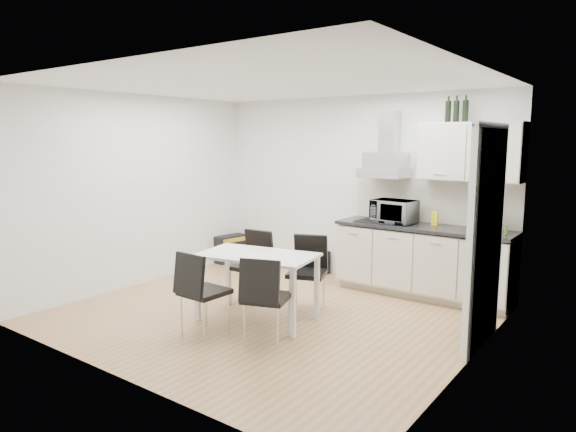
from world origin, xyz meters
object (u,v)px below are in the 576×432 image
at_px(kitchenette, 428,233).
at_px(guitar_amp, 230,248).
at_px(chair_far_left, 250,267).
at_px(chair_near_right, 266,299).
at_px(chair_far_right, 307,274).
at_px(floor_speaker, 321,262).
at_px(chair_near_left, 205,293).
at_px(dining_table, 257,262).

relative_size(kitchenette, guitar_amp, 4.55).
distance_m(chair_far_left, chair_near_right, 1.28).
bearing_deg(chair_near_right, kitchenette, 54.11).
bearing_deg(chair_far_right, chair_far_left, -10.09).
xyz_separation_m(guitar_amp, floor_speaker, (1.62, 0.25, -0.05)).
bearing_deg(chair_far_left, chair_near_left, 102.38).
relative_size(dining_table, chair_near_left, 1.57).
bearing_deg(chair_far_left, kitchenette, -140.95).
bearing_deg(floor_speaker, dining_table, -59.48).
bearing_deg(chair_far_left, floor_speaker, -92.36).
xyz_separation_m(dining_table, floor_speaker, (-0.50, 2.11, -0.49)).
height_order(dining_table, floor_speaker, dining_table).
xyz_separation_m(chair_far_left, chair_far_right, (0.75, 0.14, 0.00)).
bearing_deg(dining_table, floor_speaker, 92.97).
xyz_separation_m(kitchenette, floor_speaker, (-1.69, 0.17, -0.66)).
bearing_deg(guitar_amp, chair_far_left, -33.01).
bearing_deg(dining_table, chair_far_right, 53.40).
bearing_deg(floor_speaker, chair_near_left, -65.80).
bearing_deg(guitar_amp, chair_near_left, -44.12).
xyz_separation_m(chair_near_left, guitar_amp, (-1.96, 2.52, -0.22)).
relative_size(chair_far_right, floor_speaker, 2.57).
height_order(chair_far_left, guitar_amp, chair_far_left).
bearing_deg(chair_near_right, chair_far_right, 81.85).
relative_size(kitchenette, dining_table, 1.83).
bearing_deg(floor_speaker, chair_near_right, -51.86).
relative_size(chair_near_left, floor_speaker, 2.57).
relative_size(dining_table, floor_speaker, 4.03).
height_order(kitchenette, chair_near_left, kitchenette).
distance_m(chair_near_left, chair_near_right, 0.67).
height_order(kitchenette, floor_speaker, kitchenette).
relative_size(dining_table, guitar_amp, 2.49).
height_order(dining_table, guitar_amp, dining_table).
bearing_deg(chair_far_right, kitchenette, -144.34).
distance_m(dining_table, guitar_amp, 2.85).
xyz_separation_m(chair_far_right, floor_speaker, (-0.78, 1.54, -0.27)).
bearing_deg(chair_far_right, dining_table, 42.88).
distance_m(chair_far_right, chair_near_left, 1.30).
xyz_separation_m(dining_table, chair_near_right, (0.48, -0.44, -0.22)).
xyz_separation_m(chair_far_left, floor_speaker, (-0.03, 1.69, -0.27)).
distance_m(kitchenette, chair_far_right, 1.70).
xyz_separation_m(kitchenette, chair_far_right, (-0.91, -1.38, -0.39)).
bearing_deg(dining_table, chair_far_left, 127.34).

